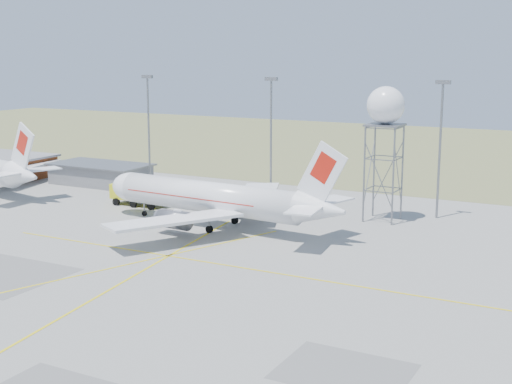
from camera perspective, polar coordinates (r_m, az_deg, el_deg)
The scene contains 9 objects.
ground at distance 63.05m, azimuth -18.84°, elevation -12.26°, with size 400.00×400.00×0.00m, color gray.
grass_strip at distance 185.56m, azimuth 14.46°, elevation 3.16°, with size 400.00×120.00×0.03m, color #5E6E3C.
building_grey at distance 137.37m, azimuth -12.32°, elevation 1.42°, with size 19.00×10.00×3.90m.
mast_a at distance 131.41m, azimuth -8.60°, elevation 5.57°, with size 2.20×0.50×20.50m.
mast_b at distance 118.22m, azimuth 1.21°, elevation 5.09°, with size 2.20×0.50×20.50m.
mast_c at distance 108.50m, azimuth 14.54°, elevation 4.21°, with size 2.20×0.50×20.50m.
airliner_main at distance 100.90m, azimuth -3.45°, elevation -0.53°, with size 39.56×38.36×13.46m.
radar_tower at distance 105.25m, azimuth 10.23°, elevation 3.63°, with size 5.44×5.44×19.71m.
fire_truck at distance 116.72m, azimuth -9.19°, elevation -0.19°, with size 9.80×3.92×3.92m.
Camera 1 is at (43.37, -38.78, 24.30)m, focal length 50.00 mm.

